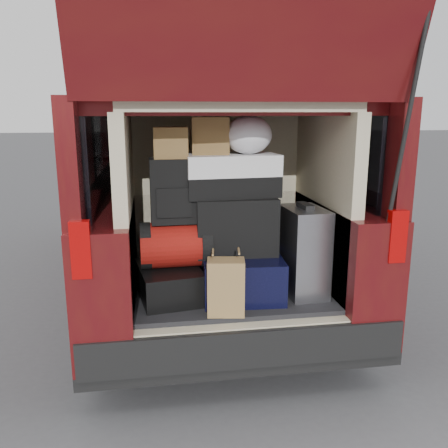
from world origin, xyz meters
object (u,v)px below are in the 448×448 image
(black_hardshell, at_px, (169,282))
(kraft_bag, at_px, (226,287))
(black_soft_case, at_px, (235,225))
(navy_hardshell, at_px, (240,272))
(backpack, at_px, (173,191))
(silver_roller, at_px, (303,251))
(twotone_duffel, at_px, (231,175))
(red_duffel, at_px, (175,244))

(black_hardshell, height_order, kraft_bag, kraft_bag)
(black_soft_case, bearing_deg, black_hardshell, -174.11)
(navy_hardshell, xyz_separation_m, kraft_bag, (-0.15, -0.33, 0.03))
(navy_hardshell, relative_size, backpack, 1.54)
(silver_roller, relative_size, twotone_duffel, 0.96)
(navy_hardshell, bearing_deg, kraft_bag, -110.66)
(black_soft_case, relative_size, backpack, 1.29)
(kraft_bag, bearing_deg, silver_roller, 33.42)
(kraft_bag, bearing_deg, black_soft_case, 79.93)
(black_hardshell, distance_m, navy_hardshell, 0.46)
(red_duffel, bearing_deg, black_soft_case, 2.37)
(backpack, bearing_deg, red_duffel, -45.53)
(black_soft_case, xyz_separation_m, twotone_duffel, (-0.02, 0.05, 0.31))
(black_soft_case, bearing_deg, backpack, -175.72)
(navy_hardshell, bearing_deg, backpack, -176.21)
(black_soft_case, height_order, twotone_duffel, twotone_duffel)
(navy_hardshell, height_order, kraft_bag, kraft_bag)
(silver_roller, height_order, black_soft_case, black_soft_case)
(backpack, bearing_deg, black_hardshell, -161.39)
(black_hardshell, bearing_deg, black_soft_case, -4.21)
(kraft_bag, xyz_separation_m, twotone_duffel, (0.09, 0.40, 0.60))
(kraft_bag, height_order, backpack, backpack)
(silver_roller, height_order, backpack, backpack)
(black_hardshell, relative_size, backpack, 1.27)
(black_soft_case, bearing_deg, kraft_bag, -107.34)
(red_duffel, relative_size, twotone_duffel, 0.74)
(red_duffel, bearing_deg, twotone_duffel, 9.68)
(navy_hardshell, distance_m, red_duffel, 0.47)
(twotone_duffel, bearing_deg, red_duffel, -172.96)
(black_hardshell, height_order, navy_hardshell, navy_hardshell)
(red_duffel, xyz_separation_m, backpack, (-0.01, 0.01, 0.34))
(black_hardshell, xyz_separation_m, silver_roller, (0.86, -0.06, 0.18))
(twotone_duffel, bearing_deg, backpack, -174.14)
(red_duffel, bearing_deg, black_hardshell, -172.18)
(silver_roller, distance_m, red_duffel, 0.82)
(kraft_bag, distance_m, red_duffel, 0.46)
(kraft_bag, bearing_deg, red_duffel, 138.21)
(silver_roller, bearing_deg, backpack, 171.37)
(backpack, xyz_separation_m, twotone_duffel, (0.37, 0.07, 0.08))
(navy_hardshell, bearing_deg, black_hardshell, -174.47)
(navy_hardshell, xyz_separation_m, backpack, (-0.42, -0.00, 0.55))
(kraft_bag, height_order, black_soft_case, black_soft_case)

